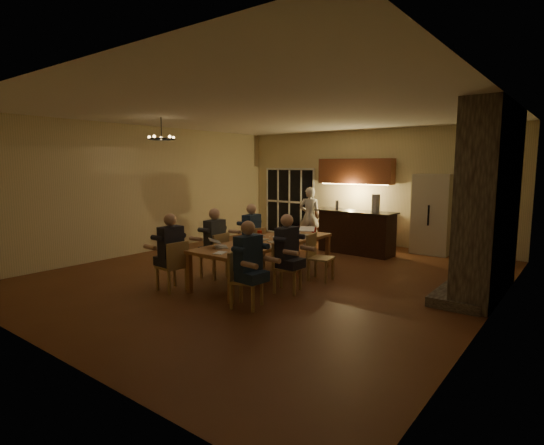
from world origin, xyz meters
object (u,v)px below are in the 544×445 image
at_px(laptop_d, 276,237).
at_px(laptop_e, 292,228).
at_px(chair_left_mid, 214,255).
at_px(laptop_a, 221,241).
at_px(can_cola, 299,229).
at_px(mug_front, 248,242).
at_px(person_right_near, 248,265).
at_px(chair_right_far, 321,258).
at_px(chair_left_far, 252,247).
at_px(mug_mid, 289,235).
at_px(can_right, 292,239).
at_px(person_left_near, 171,252).
at_px(plate_near, 264,247).
at_px(chair_right_near, 247,280).
at_px(laptop_c, 260,234).
at_px(refrigerator, 433,214).
at_px(laptop_b, 244,243).
at_px(person_right_mid, 287,253).
at_px(chair_left_near, 172,266).
at_px(laptop_f, 307,230).
at_px(standing_person, 310,216).
at_px(plate_left, 220,246).
at_px(redcup_far, 314,230).
at_px(chair_right_mid, 288,267).
at_px(can_silver, 244,243).
at_px(plate_far, 302,238).
at_px(dining_table, 266,260).
at_px(chandelier, 162,139).
at_px(redcup_near, 239,251).
at_px(person_left_far, 252,235).
at_px(person_left_mid, 215,243).
at_px(mug_back, 278,231).
at_px(redcup_mid, 260,233).

relative_size(laptop_d, laptop_e, 1.00).
height_order(chair_left_mid, laptop_a, laptop_a).
bearing_deg(can_cola, mug_front, -85.73).
bearing_deg(person_right_near, chair_right_far, 5.33).
bearing_deg(chair_left_far, laptop_d, 80.85).
xyz_separation_m(chair_right_far, mug_mid, (-0.75, 0.02, 0.36)).
height_order(mug_front, can_right, can_right).
height_order(person_left_near, plate_near, person_left_near).
bearing_deg(chair_right_near, can_right, -4.66).
bearing_deg(mug_mid, person_left_near, -113.92).
height_order(person_left_near, laptop_c, person_left_near).
height_order(person_left_near, can_right, person_left_near).
height_order(person_left_near, mug_front, person_left_near).
distance_m(refrigerator, laptop_b, 5.60).
height_order(person_left_near, person_right_mid, same).
distance_m(chair_right_far, mug_front, 1.45).
distance_m(chair_left_near, laptop_f, 2.93).
relative_size(standing_person, plate_left, 7.35).
bearing_deg(redcup_far, laptop_a, -99.72).
height_order(chair_right_mid, redcup_far, chair_right_mid).
bearing_deg(mug_mid, laptop_c, -124.02).
xyz_separation_m(chair_left_mid, mug_front, (0.87, 0.03, 0.36)).
height_order(laptop_c, mug_mid, laptop_c).
height_order(redcup_far, can_silver, same).
bearing_deg(laptop_c, can_right, -167.33).
height_order(standing_person, plate_far, standing_person).
bearing_deg(person_right_near, can_silver, 50.03).
bearing_deg(dining_table, chair_left_mid, -149.55).
height_order(chair_left_far, laptop_a, laptop_a).
xyz_separation_m(chandelier, redcup_near, (2.64, -0.59, -1.94)).
distance_m(laptop_a, laptop_e, 2.14).
xyz_separation_m(redcup_far, can_silver, (-0.14, -2.16, 0.00)).
relative_size(chair_left_near, can_silver, 7.42).
xyz_separation_m(chair_right_mid, plate_near, (-0.46, -0.08, 0.31)).
bearing_deg(laptop_e, chair_right_mid, 105.63).
height_order(chair_right_far, laptop_d, laptop_d).
bearing_deg(laptop_a, can_right, -79.98).
xyz_separation_m(chair_left_near, can_cola, (0.68, 3.03, 0.37)).
height_order(chair_right_mid, person_right_mid, person_right_mid).
height_order(laptop_e, plate_near, laptop_e).
relative_size(laptop_e, plate_near, 1.16).
xyz_separation_m(person_left_far, can_right, (1.33, -0.37, 0.12)).
height_order(dining_table, mug_front, mug_front).
height_order(person_left_mid, mug_back, person_left_mid).
xyz_separation_m(laptop_a, redcup_far, (0.42, 2.47, -0.05)).
xyz_separation_m(can_cola, plate_near, (0.55, -1.94, -0.05)).
xyz_separation_m(redcup_near, plate_far, (-0.05, 1.96, -0.05)).
relative_size(chair_right_mid, laptop_c, 2.78).
bearing_deg(redcup_mid, chandelier, -149.41).
bearing_deg(person_left_far, laptop_f, 107.01).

